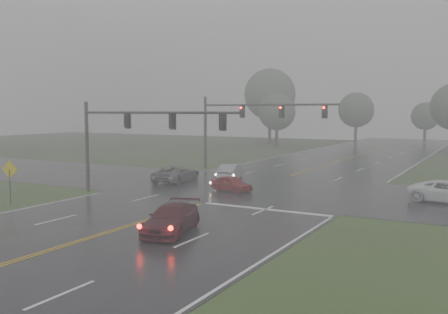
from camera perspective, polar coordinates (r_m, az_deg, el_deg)
The scene contains 15 objects.
ground at distance 22.45m, azimuth -22.26°, elevation -10.83°, with size 180.00×180.00×0.00m, color #32491F.
main_road at distance 37.93m, azimuth 2.06°, elevation -3.93°, with size 18.00×160.00×0.02m, color black.
cross_street at distance 39.70m, azimuth 3.37°, elevation -3.52°, with size 120.00×14.00×0.02m, color black.
stop_bar at distance 31.04m, azimuth 4.78°, elevation -6.02°, with size 8.50×0.50×0.01m, color silver.
sedan_maroon at distance 25.34m, azimuth -6.01°, elevation -8.62°, with size 1.95×4.81×1.40m, color #3C0A12.
sedan_red at distance 37.69m, azimuth 0.88°, elevation -3.98°, with size 1.40×3.47×1.18m, color maroon.
sedan_silver at distance 43.97m, azimuth 0.77°, elevation -2.65°, with size 1.51×4.32×1.42m, color #929499.
car_grey at distance 42.90m, azimuth -5.45°, elevation -2.87°, with size 2.40×5.20×1.45m, color #4B4E52.
signal_gantry_near at distance 36.09m, azimuth -10.79°, elevation 3.13°, with size 13.07×0.30×6.76m.
signal_gantry_far at distance 50.31m, azimuth 2.26°, elevation 4.46°, with size 14.40×0.38×7.56m.
sign_diamond_west at distance 34.96m, azimuth -23.28°, elevation -1.88°, with size 1.20×0.29×2.93m.
tree_nw_a at distance 82.69m, azimuth 6.07°, elevation 5.14°, with size 6.08×6.08×8.94m.
tree_n_mid at distance 94.36m, azimuth 14.87°, elevation 5.21°, with size 6.43×6.43×9.45m.
tree_nw_b at distance 91.94m, azimuth 5.27°, elevation 7.14°, with size 9.36×9.36×13.75m.
tree_n_far at distance 101.51m, azimuth 22.02°, elevation 4.34°, with size 5.23×5.23×7.69m.
Camera 1 is at (16.98, -13.36, 6.09)m, focal length 40.00 mm.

